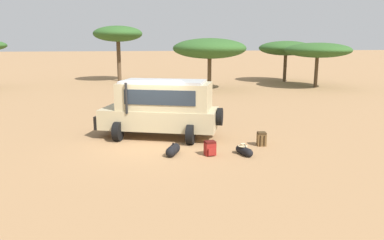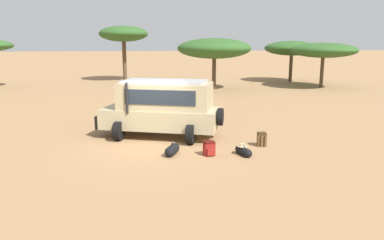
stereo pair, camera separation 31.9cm
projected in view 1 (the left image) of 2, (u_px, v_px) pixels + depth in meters
ground_plane at (154, 145)px, 14.88m from camera, size 320.00×320.00×0.00m
safari_vehicle at (162, 107)px, 15.88m from camera, size 5.41×3.75×2.44m
backpack_beside_front_wheel at (210, 148)px, 13.46m from camera, size 0.43×0.44×0.53m
backpack_cluster_center at (261, 139)px, 14.74m from camera, size 0.38×0.46×0.54m
duffel_bag_low_black_case at (244, 151)px, 13.52m from camera, size 0.45×0.87×0.40m
duffel_bag_soft_canvas at (173, 150)px, 13.53m from camera, size 0.61×0.89×0.46m
acacia_tree_centre_back at (118, 34)px, 38.49m from camera, size 5.02×5.52×5.66m
acacia_tree_right_mid at (210, 49)px, 31.72m from camera, size 6.27×5.74×4.34m
acacia_tree_far_right at (286, 48)px, 38.12m from camera, size 5.42×5.90×4.13m
acacia_tree_distant_right at (318, 50)px, 33.17m from camera, size 5.67×6.21×3.97m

